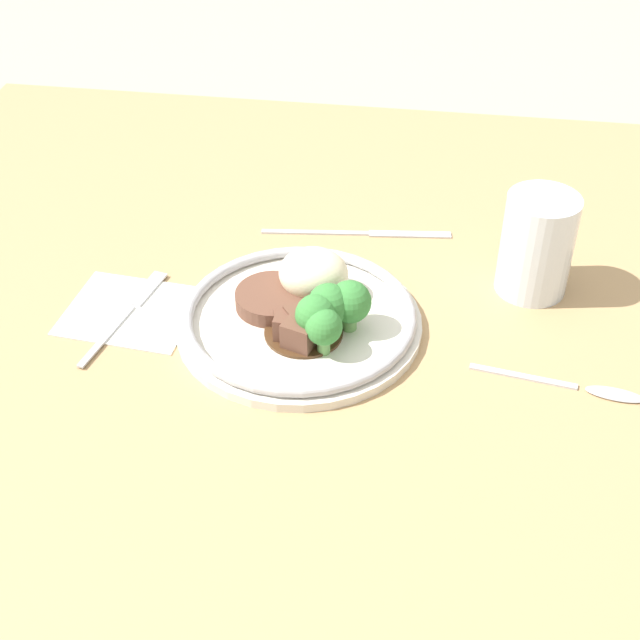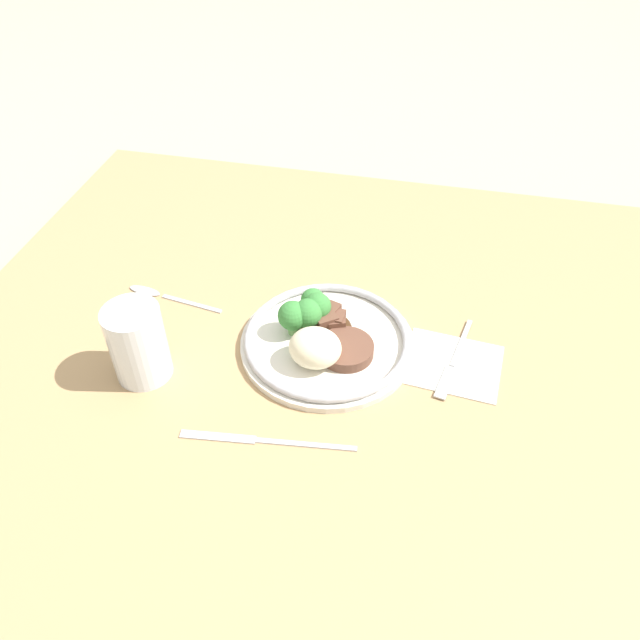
# 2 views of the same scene
# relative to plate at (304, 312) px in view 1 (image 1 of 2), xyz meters

# --- Properties ---
(ground_plane) EXTENTS (8.00, 8.00, 0.00)m
(ground_plane) POSITION_rel_plate_xyz_m (0.00, 0.02, -0.06)
(ground_plane) COLOR tan
(dining_table) EXTENTS (1.13, 1.03, 0.04)m
(dining_table) POSITION_rel_plate_xyz_m (0.00, 0.02, -0.04)
(dining_table) COLOR tan
(dining_table) RESTS_ON ground
(napkin) EXTENTS (0.14, 0.13, 0.00)m
(napkin) POSITION_rel_plate_xyz_m (-0.19, -0.00, -0.02)
(napkin) COLOR silver
(napkin) RESTS_ON dining_table
(plate) EXTENTS (0.25, 0.25, 0.07)m
(plate) POSITION_rel_plate_xyz_m (0.00, 0.00, 0.00)
(plate) COLOR silver
(plate) RESTS_ON dining_table
(juice_glass) EXTENTS (0.08, 0.08, 0.11)m
(juice_glass) POSITION_rel_plate_xyz_m (0.23, 0.10, 0.03)
(juice_glass) COLOR orange
(juice_glass) RESTS_ON dining_table
(fork) EXTENTS (0.05, 0.17, 0.00)m
(fork) POSITION_rel_plate_xyz_m (-0.19, 0.00, -0.02)
(fork) COLOR #B7B7BC
(fork) RESTS_ON napkin
(knife) EXTENTS (0.23, 0.03, 0.00)m
(knife) POSITION_rel_plate_xyz_m (0.04, 0.18, -0.02)
(knife) COLOR #B7B7BC
(knife) RESTS_ON dining_table
(spoon) EXTENTS (0.17, 0.04, 0.01)m
(spoon) POSITION_rel_plate_xyz_m (0.29, -0.06, -0.02)
(spoon) COLOR #B7B7BC
(spoon) RESTS_ON dining_table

